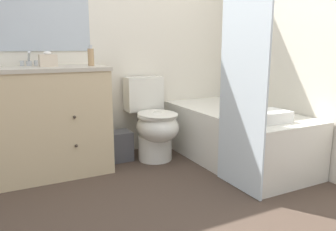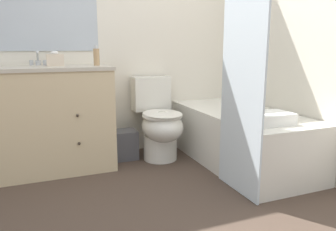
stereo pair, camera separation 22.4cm
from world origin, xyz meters
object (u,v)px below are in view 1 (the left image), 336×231
Objects in this scene: vanity_cabinet at (36,121)px; bath_towel_folded at (267,116)px; toilet at (154,123)px; wastebasket at (118,146)px; tissue_box at (48,60)px; soap_dispenser at (91,57)px; bathtub at (234,135)px; sink_faucet at (29,62)px.

vanity_cabinet is 3.43× the size of bath_towel_folded.
bath_towel_folded is at bearing -58.33° from toilet.
wastebasket is 2.00× the size of tissue_box.
soap_dispenser is at bearing -165.85° from wastebasket.
soap_dispenser is at bearing 174.18° from toilet.
tissue_box is at bearing 19.61° from vanity_cabinet.
bathtub is at bearing -16.00° from vanity_cabinet.
sink_faucet is at bearing 143.43° from bath_towel_folded.
toilet is 0.83m from soap_dispenser.
soap_dispenser reaches higher than bathtub.
bathtub is 1.46m from soap_dispenser.
soap_dispenser is 0.51× the size of bath_towel_folded.
sink_faucet is 1.20m from toilet.
wastebasket is at bearing -1.49° from tissue_box.
wastebasket is at bearing -12.92° from sink_faucet.
tissue_box is at bearing 144.67° from bath_towel_folded.
toilet is 0.40m from wastebasket.
vanity_cabinet is at bearing -177.34° from wastebasket.
tissue_box is at bearing 161.09° from bathtub.
bath_towel_folded is (0.54, -0.88, 0.18)m from toilet.
bath_towel_folded reaches higher than bathtub.
sink_faucet is 0.52m from soap_dispenser.
wastebasket is at bearing 152.12° from bathtub.
sink_faucet is at bearing 164.90° from toilet.
wastebasket is (0.70, 0.03, -0.32)m from vanity_cabinet.
soap_dispenser is (-0.23, -0.06, 0.83)m from wastebasket.
soap_dispenser reaches higher than tissue_box.
toilet is 1.07m from tissue_box.
soap_dispenser is at bearing 139.34° from bath_towel_folded.
bath_towel_folded is (-0.10, -0.49, 0.28)m from bathtub.
wastebasket is at bearing 130.88° from bath_towel_folded.
bathtub is at bearing -31.56° from toilet.
wastebasket is 1.37m from bath_towel_folded.
toilet is 0.76m from bathtub.
bathtub is 1.75m from tissue_box.
soap_dispenser is at bearing -12.28° from tissue_box.
soap_dispenser is at bearing -25.05° from sink_faucet.
soap_dispenser is (0.47, -0.03, 0.51)m from vanity_cabinet.
vanity_cabinet is 0.51m from tissue_box.
tissue_box is 0.34m from soap_dispenser.
tissue_box is at bearing 178.51° from wastebasket.
sink_faucet reaches higher than toilet.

